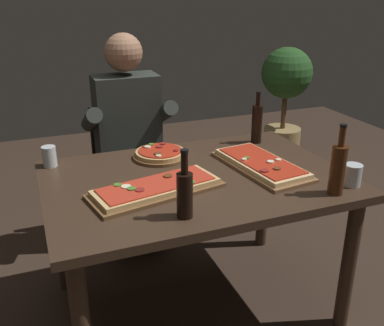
% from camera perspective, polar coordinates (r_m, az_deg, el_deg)
% --- Properties ---
extents(ground_plane, '(6.40, 6.40, 0.00)m').
position_cam_1_polar(ground_plane, '(2.47, 0.44, -17.66)').
color(ground_plane, '#38281E').
extents(dining_table, '(1.40, 0.96, 0.74)m').
position_cam_1_polar(dining_table, '(2.12, 0.49, -4.11)').
color(dining_table, '#3D2B1E').
rests_on(dining_table, ground_plane).
extents(pizza_rectangular_front, '(0.62, 0.34, 0.05)m').
position_cam_1_polar(pizza_rectangular_front, '(1.92, -4.60, -3.25)').
color(pizza_rectangular_front, brown).
rests_on(pizza_rectangular_front, dining_table).
extents(pizza_rectangular_left, '(0.32, 0.57, 0.05)m').
position_cam_1_polar(pizza_rectangular_left, '(2.20, 8.91, -0.15)').
color(pizza_rectangular_left, brown).
rests_on(pizza_rectangular_left, dining_table).
extents(pizza_round_far, '(0.29, 0.29, 0.05)m').
position_cam_1_polar(pizza_round_far, '(2.31, -4.12, 1.18)').
color(pizza_round_far, brown).
rests_on(pizza_round_far, dining_table).
extents(wine_bottle_dark, '(0.06, 0.06, 0.30)m').
position_cam_1_polar(wine_bottle_dark, '(2.53, 8.36, 5.15)').
color(wine_bottle_dark, black).
rests_on(wine_bottle_dark, dining_table).
extents(oil_bottle_amber, '(0.06, 0.06, 0.28)m').
position_cam_1_polar(oil_bottle_amber, '(1.69, -0.95, -3.82)').
color(oil_bottle_amber, black).
rests_on(oil_bottle_amber, dining_table).
extents(vinegar_bottle_green, '(0.07, 0.07, 0.31)m').
position_cam_1_polar(vinegar_bottle_green, '(1.97, 18.29, -0.62)').
color(vinegar_bottle_green, '#47230F').
rests_on(vinegar_bottle_green, dining_table).
extents(tumbler_near_camera, '(0.07, 0.07, 0.10)m').
position_cam_1_polar(tumbler_near_camera, '(2.29, -17.91, 0.80)').
color(tumbler_near_camera, silver).
rests_on(tumbler_near_camera, dining_table).
extents(tumbler_far_side, '(0.08, 0.08, 0.10)m').
position_cam_1_polar(tumbler_far_side, '(2.10, 19.96, -1.61)').
color(tumbler_far_side, silver).
rests_on(tumbler_far_side, dining_table).
extents(diner_chair, '(0.44, 0.44, 0.87)m').
position_cam_1_polar(diner_chair, '(2.90, -8.34, -0.40)').
color(diner_chair, black).
rests_on(diner_chair, ground_plane).
extents(seated_diner, '(0.53, 0.41, 1.33)m').
position_cam_1_polar(seated_diner, '(2.70, -8.04, 3.73)').
color(seated_diner, '#23232D').
rests_on(seated_diner, ground_plane).
extents(potted_plant_corner, '(0.45, 0.45, 1.08)m').
position_cam_1_polar(potted_plant_corner, '(4.13, 11.91, 8.47)').
color(potted_plant_corner, tan).
rests_on(potted_plant_corner, ground_plane).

